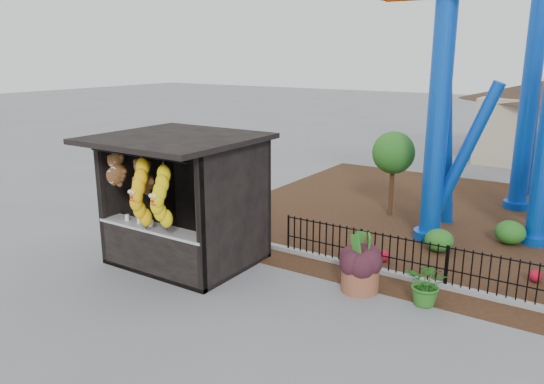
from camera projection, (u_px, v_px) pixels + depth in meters
The scene contains 7 objects.
ground at pixel (261, 310), 10.55m from camera, with size 120.00×120.00×0.00m, color slate.
mulch_bed at pixel (539, 235), 14.89m from camera, with size 18.00×12.00×0.02m, color #331E11.
curb at pixel (505, 300), 10.84m from camera, with size 18.00×0.18×0.12m, color gray.
prize_booth at pixel (177, 203), 12.48m from camera, with size 3.50×3.40×3.12m.
terracotta_planter at pixel (360, 278), 11.35m from camera, with size 0.81×0.81×0.57m, color brown.
planter_foliage at pixel (361, 252), 11.20m from camera, with size 0.70×0.70×0.64m, color black.
potted_plant at pixel (428, 283), 10.65m from camera, with size 0.85×0.73×0.94m, color #2C5C1B.
Camera 1 is at (5.46, -7.90, 4.96)m, focal length 35.00 mm.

